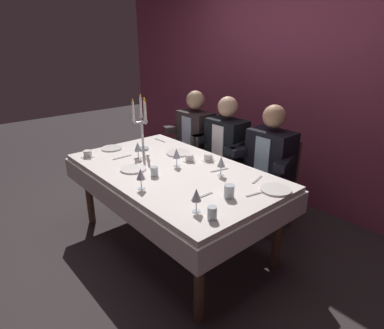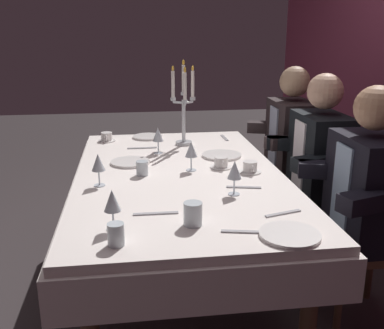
{
  "view_description": "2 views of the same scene",
  "coord_description": "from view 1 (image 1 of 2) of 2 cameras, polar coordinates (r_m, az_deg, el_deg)",
  "views": [
    {
      "loc": [
        2.09,
        -1.57,
        1.8
      ],
      "look_at": [
        0.17,
        0.08,
        0.81
      ],
      "focal_mm": 30.57,
      "sensor_mm": 36.0,
      "label": 1
    },
    {
      "loc": [
        2.32,
        -0.25,
        1.49
      ],
      "look_at": [
        0.21,
        0.04,
        0.85
      ],
      "focal_mm": 42.34,
      "sensor_mm": 36.0,
      "label": 2
    }
  ],
  "objects": [
    {
      "name": "ground_plane",
      "position": [
        3.17,
        -3.17,
        -13.25
      ],
      "size": [
        12.0,
        12.0,
        0.0
      ],
      "primitive_type": "plane",
      "color": "#342D2E"
    },
    {
      "name": "spoon_3",
      "position": [
        2.42,
        11.03,
        -5.04
      ],
      "size": [
        0.05,
        0.17,
        0.01
      ],
      "primitive_type": "cube",
      "rotation": [
        0.0,
        0.0,
        1.36
      ],
      "color": "#B7B7BC",
      "rests_on": "dining_table"
    },
    {
      "name": "seated_diner_2",
      "position": [
        3.18,
        13.59,
        1.16
      ],
      "size": [
        0.63,
        0.48,
        1.24
      ],
      "color": "brown",
      "rests_on": "ground_plane"
    },
    {
      "name": "coffee_cup_1",
      "position": [
        3.01,
        2.86,
        1.21
      ],
      "size": [
        0.13,
        0.12,
        0.06
      ],
      "color": "white",
      "rests_on": "dining_table"
    },
    {
      "name": "dinner_plate_2",
      "position": [
        2.51,
        14.4,
        -4.23
      ],
      "size": [
        0.23,
        0.23,
        0.01
      ],
      "primitive_type": "cylinder",
      "color": "white",
      "rests_on": "dining_table"
    },
    {
      "name": "dining_table",
      "position": [
        2.87,
        -3.42,
        -2.98
      ],
      "size": [
        1.94,
        1.14,
        0.74
      ],
      "color": "white",
      "rests_on": "ground_plane"
    },
    {
      "name": "back_wall",
      "position": [
        3.87,
        16.78,
        13.81
      ],
      "size": [
        6.0,
        0.12,
        2.7
      ],
      "primitive_type": "cube",
      "color": "#8E3954",
      "rests_on": "ground_plane"
    },
    {
      "name": "water_tumbler_1",
      "position": [
        2.33,
        6.49,
        -4.64
      ],
      "size": [
        0.07,
        0.07,
        0.09
      ],
      "primitive_type": "cylinder",
      "color": "silver",
      "rests_on": "dining_table"
    },
    {
      "name": "wine_glass_0",
      "position": [
        2.66,
        5.11,
        0.39
      ],
      "size": [
        0.07,
        0.07,
        0.16
      ],
      "color": "silver",
      "rests_on": "dining_table"
    },
    {
      "name": "coffee_cup_0",
      "position": [
        2.99,
        -0.46,
        1.14
      ],
      "size": [
        0.13,
        0.12,
        0.06
      ],
      "color": "white",
      "rests_on": "dining_table"
    },
    {
      "name": "dinner_plate_0",
      "position": [
        3.42,
        -13.83,
        2.78
      ],
      "size": [
        0.21,
        0.21,
        0.01
      ],
      "primitive_type": "cylinder",
      "color": "white",
      "rests_on": "dining_table"
    },
    {
      "name": "coffee_cup_2",
      "position": [
        3.25,
        -17.74,
        1.75
      ],
      "size": [
        0.13,
        0.12,
        0.06
      ],
      "color": "white",
      "rests_on": "dining_table"
    },
    {
      "name": "knife_2",
      "position": [
        3.15,
        -12.1,
        1.26
      ],
      "size": [
        0.02,
        0.19,
        0.01
      ],
      "primitive_type": "cube",
      "rotation": [
        0.0,
        0.0,
        1.57
      ],
      "color": "#B7B7BC",
      "rests_on": "dining_table"
    },
    {
      "name": "dinner_plate_1",
      "position": [
        2.85,
        -10.21,
        -0.74
      ],
      "size": [
        0.23,
        0.23,
        0.01
      ],
      "primitive_type": "cylinder",
      "color": "white",
      "rests_on": "dining_table"
    },
    {
      "name": "wine_glass_1",
      "position": [
        3.05,
        -9.44,
        3.0
      ],
      "size": [
        0.07,
        0.07,
        0.16
      ],
      "color": "silver",
      "rests_on": "dining_table"
    },
    {
      "name": "seated_diner_1",
      "position": [
        3.52,
        6.09,
        3.62
      ],
      "size": [
        0.63,
        0.48,
        1.24
      ],
      "color": "brown",
      "rests_on": "ground_plane"
    },
    {
      "name": "knife_5",
      "position": [
        2.34,
        1.77,
        -5.57
      ],
      "size": [
        0.02,
        0.19,
        0.01
      ],
      "primitive_type": "cube",
      "rotation": [
        0.0,
        0.0,
        1.55
      ],
      "color": "#B7B7BC",
      "rests_on": "dining_table"
    },
    {
      "name": "spoon_1",
      "position": [
        2.8,
        4.8,
        -0.96
      ],
      "size": [
        0.05,
        0.17,
        0.01
      ],
      "primitive_type": "cube",
      "rotation": [
        0.0,
        0.0,
        1.35
      ],
      "color": "#B7B7BC",
      "rests_on": "dining_table"
    },
    {
      "name": "water_tumbler_0",
      "position": [
        2.68,
        -6.59,
        -1.19
      ],
      "size": [
        0.06,
        0.06,
        0.08
      ],
      "primitive_type": "cylinder",
      "color": "silver",
      "rests_on": "dining_table"
    },
    {
      "name": "fork_4",
      "position": [
        3.61,
        -5.58,
        4.23
      ],
      "size": [
        0.17,
        0.02,
        0.01
      ],
      "primitive_type": "cube",
      "rotation": [
        0.0,
        0.0,
        0.04
      ],
      "color": "#B7B7BC",
      "rests_on": "dining_table"
    },
    {
      "name": "wine_glass_2",
      "position": [
        2.1,
        0.76,
        -5.45
      ],
      "size": [
        0.07,
        0.07,
        0.16
      ],
      "color": "silver",
      "rests_on": "dining_table"
    },
    {
      "name": "fork_0",
      "position": [
        2.65,
        11.31,
        -2.6
      ],
      "size": [
        0.06,
        0.17,
        0.01
      ],
      "primitive_type": "cube",
      "rotation": [
        0.0,
        0.0,
        1.85
      ],
      "color": "#B7B7BC",
      "rests_on": "dining_table"
    },
    {
      "name": "seated_diner_0",
      "position": [
        3.87,
        0.65,
        5.36
      ],
      "size": [
        0.63,
        0.48,
        1.24
      ],
      "color": "brown",
      "rests_on": "ground_plane"
    },
    {
      "name": "dinner_plate_3",
      "position": [
        3.19,
        -2.42,
        2.07
      ],
      "size": [
        0.24,
        0.24,
        0.01
      ],
      "primitive_type": "cylinder",
      "color": "white",
      "rests_on": "dining_table"
    },
    {
      "name": "water_tumbler_2",
      "position": [
        2.06,
        3.54,
        -8.42
      ],
      "size": [
        0.06,
        0.06,
        0.08
      ],
      "primitive_type": "cylinder",
      "color": "silver",
      "rests_on": "dining_table"
    },
    {
      "name": "wine_glass_3",
      "position": [
        2.44,
        -8.94,
        -1.71
      ],
      "size": [
        0.07,
        0.07,
        0.16
      ],
      "color": "silver",
      "rests_on": "dining_table"
    },
    {
      "name": "wine_glass_4",
      "position": [
        2.84,
        -2.72,
        1.89
      ],
      "size": [
        0.07,
        0.07,
        0.16
      ],
      "color": "silver",
      "rests_on": "dining_table"
    },
    {
      "name": "candelabra",
      "position": [
        3.27,
        -8.73,
        6.68
      ],
      "size": [
        0.15,
        0.17,
        0.56
      ],
      "color": "silver",
      "rests_on": "dining_table"
    }
  ]
}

